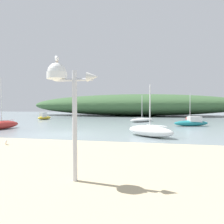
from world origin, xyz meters
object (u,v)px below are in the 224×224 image
sailboat_centre_water (142,120)px  seagull_upper_strand (6,142)px  mast_structure (63,84)px  sailboat_inner_mooring (2,125)px  sailboat_off_point (150,131)px  motorboat_west_reach (192,122)px  motorboat_near_shore (44,117)px  sailboat_by_sandbar (190,119)px  seagull_on_radar (57,58)px

sailboat_centre_water → seagull_upper_strand: (-5.51, -18.72, 0.06)m
mast_structure → sailboat_centre_water: size_ratio=0.77×
sailboat_inner_mooring → seagull_upper_strand: (6.49, -7.32, -0.06)m
seagull_upper_strand → sailboat_off_point: bearing=38.6°
motorboat_west_reach → motorboat_near_shore: size_ratio=1.39×
sailboat_by_sandbar → mast_structure: bearing=-105.7°
mast_structure → seagull_upper_strand: 6.56m
sailboat_centre_water → seagull_upper_strand: size_ratio=13.04×
seagull_on_radar → motorboat_west_reach: seagull_on_radar is taller
sailboat_by_sandbar → seagull_upper_strand: sailboat_by_sandbar is taller
mast_structure → seagull_on_radar: (-0.18, 0.01, 0.65)m
sailboat_by_sandbar → motorboat_west_reach: bearing=-98.3°
mast_structure → sailboat_centre_water: bearing=88.3°
seagull_on_radar → sailboat_by_sandbar: 27.61m
seagull_on_radar → motorboat_near_shore: seagull_on_radar is taller
mast_structure → motorboat_near_shore: mast_structure is taller
sailboat_centre_water → sailboat_by_sandbar: bearing=29.8°
sailboat_by_sandbar → sailboat_centre_water: (-6.74, -3.86, -0.03)m
seagull_on_radar → sailboat_by_sandbar: size_ratio=0.06×
motorboat_west_reach → sailboat_off_point: sailboat_off_point is taller
motorboat_west_reach → motorboat_near_shore: bearing=162.8°
sailboat_off_point → motorboat_west_reach: bearing=63.8°
motorboat_near_shore → sailboat_off_point: bearing=-41.9°
mast_structure → motorboat_west_reach: size_ratio=0.77×
motorboat_west_reach → sailboat_centre_water: sailboat_centre_water is taller
motorboat_west_reach → seagull_upper_strand: (-10.99, -13.96, -0.06)m
sailboat_by_sandbar → seagull_upper_strand: 25.69m
mast_structure → seagull_upper_strand: size_ratio=10.11×
sailboat_inner_mooring → mast_structure: bearing=-44.5°
sailboat_by_sandbar → sailboat_off_point: (-5.46, -17.16, 0.09)m
sailboat_by_sandbar → motorboat_near_shore: sailboat_by_sandbar is taller
seagull_on_radar → sailboat_by_sandbar: bearing=73.9°
sailboat_by_sandbar → motorboat_near_shore: 22.29m
sailboat_centre_water → sailboat_inner_mooring: 16.55m
seagull_on_radar → seagull_upper_strand: (-4.65, 3.80, -2.93)m
seagull_on_radar → motorboat_near_shore: bearing=121.0°
sailboat_off_point → sailboat_by_sandbar: bearing=72.4°
mast_structure → sailboat_inner_mooring: bearing=135.5°
sailboat_by_sandbar → sailboat_off_point: size_ratio=1.11×
sailboat_by_sandbar → motorboat_near_shore: size_ratio=1.47×
seagull_on_radar → sailboat_off_point: (2.14, 9.21, -2.87)m
mast_structure → motorboat_west_reach: 18.94m
motorboat_west_reach → sailboat_centre_water: size_ratio=1.01×
mast_structure → seagull_on_radar: bearing=176.5°
sailboat_inner_mooring → motorboat_near_shore: 13.57m
sailboat_off_point → motorboat_near_shore: bearing=138.1°
mast_structure → sailboat_off_point: (1.96, 9.22, -2.22)m
motorboat_west_reach → seagull_upper_strand: 17.77m
sailboat_inner_mooring → motorboat_near_shore: bearing=104.7°
motorboat_west_reach → seagull_upper_strand: bearing=-128.2°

